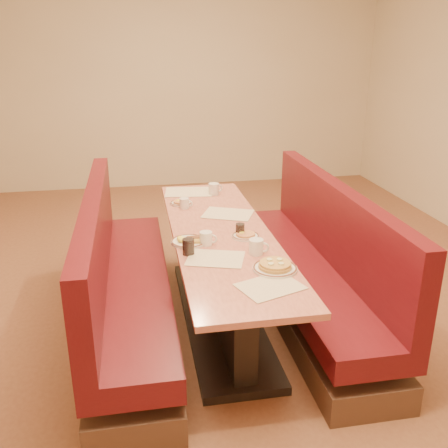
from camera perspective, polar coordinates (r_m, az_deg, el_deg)
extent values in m
plane|color=#9E6647|center=(3.96, -0.32, -11.00)|extent=(8.00, 8.00, 0.00)
cube|color=beige|center=(7.39, -5.97, 15.07)|extent=(6.00, 0.04, 2.80)
cube|color=black|center=(3.95, -0.32, -10.62)|extent=(0.55, 1.88, 0.06)
cube|color=black|center=(3.79, -0.33, -6.40)|extent=(0.15, 1.75, 0.71)
cube|color=#D97D64|center=(3.64, -0.35, -1.12)|extent=(0.70, 2.50, 0.04)
cube|color=#4C3326|center=(3.87, -10.39, -10.49)|extent=(0.55, 2.50, 0.20)
cube|color=#550E14|center=(3.74, -10.65, -6.92)|extent=(0.55, 2.50, 0.16)
cube|color=#550E14|center=(3.59, -14.46, -1.72)|extent=(0.12, 2.50, 0.60)
cube|color=#4C3326|center=(4.07, 9.19, -8.77)|extent=(0.55, 2.50, 0.20)
cube|color=#550E14|center=(3.94, 9.41, -5.33)|extent=(0.55, 2.50, 0.16)
cube|color=#550E14|center=(3.87, 12.73, 0.05)|extent=(0.12, 2.50, 0.60)
cube|color=beige|center=(3.17, -0.98, -3.95)|extent=(0.42, 0.36, 0.00)
cube|color=beige|center=(2.84, 5.29, -7.10)|extent=(0.41, 0.36, 0.00)
cube|color=beige|center=(4.58, -4.08, 3.69)|extent=(0.46, 0.37, 0.00)
cube|color=beige|center=(3.98, 0.45, 1.18)|extent=(0.46, 0.41, 0.00)
cylinder|color=silver|center=(3.04, 5.84, -5.11)|extent=(0.27, 0.27, 0.02)
torus|color=#5E2D1C|center=(3.04, 5.85, -4.96)|extent=(0.27, 0.27, 0.01)
cylinder|color=#BE8C44|center=(3.03, 5.85, -4.80)|extent=(0.20, 0.20, 0.02)
cylinder|color=#BE8C44|center=(3.02, 5.87, -4.52)|extent=(0.19, 0.19, 0.02)
cylinder|color=beige|center=(3.05, 6.36, -4.05)|extent=(0.03, 0.03, 0.01)
cylinder|color=beige|center=(3.04, 5.22, -4.08)|extent=(0.03, 0.03, 0.01)
cylinder|color=beige|center=(2.99, 5.37, -4.56)|extent=(0.03, 0.03, 0.01)
cylinder|color=beige|center=(3.00, 6.54, -4.53)|extent=(0.03, 0.03, 0.01)
cylinder|color=silver|center=(3.43, -4.06, -2.03)|extent=(0.24, 0.24, 0.02)
torus|color=#5E2D1C|center=(3.43, -4.06, -1.91)|extent=(0.24, 0.24, 0.01)
ellipsoid|color=yellow|center=(3.40, -4.80, -1.78)|extent=(0.06, 0.06, 0.03)
ellipsoid|color=yellow|center=(3.38, -4.36, -2.00)|extent=(0.05, 0.05, 0.03)
ellipsoid|color=yellow|center=(3.44, -5.01, -1.62)|extent=(0.05, 0.05, 0.03)
cylinder|color=brown|center=(3.44, -3.56, -1.64)|extent=(0.09, 0.02, 0.02)
cylinder|color=brown|center=(3.46, -3.56, -1.48)|extent=(0.09, 0.02, 0.02)
cube|color=gold|center=(3.39, -3.25, -1.98)|extent=(0.08, 0.06, 0.02)
cylinder|color=silver|center=(3.52, 2.47, -1.40)|extent=(0.19, 0.19, 0.01)
torus|color=#5E2D1C|center=(3.52, 2.47, -1.29)|extent=(0.19, 0.19, 0.01)
cylinder|color=#E58D51|center=(3.51, 2.47, -1.17)|extent=(0.14, 0.14, 0.01)
ellipsoid|color=yellow|center=(3.52, 2.03, -1.00)|extent=(0.04, 0.04, 0.02)
cylinder|color=silver|center=(4.25, -4.92, 2.38)|extent=(0.18, 0.18, 0.01)
torus|color=#5E2D1C|center=(4.25, -4.92, 2.47)|extent=(0.18, 0.18, 0.01)
cylinder|color=#E58D51|center=(4.24, -4.92, 2.57)|extent=(0.13, 0.13, 0.01)
ellipsoid|color=yellow|center=(4.25, -5.26, 2.69)|extent=(0.04, 0.04, 0.02)
cylinder|color=silver|center=(3.24, 3.69, -2.61)|extent=(0.09, 0.09, 0.10)
torus|color=silver|center=(3.23, 4.58, -2.68)|extent=(0.07, 0.04, 0.07)
cylinder|color=black|center=(3.22, 3.71, -1.89)|extent=(0.08, 0.08, 0.01)
cylinder|color=silver|center=(3.38, -2.08, -1.65)|extent=(0.09, 0.09, 0.09)
torus|color=silver|center=(3.37, -1.32, -1.72)|extent=(0.07, 0.04, 0.07)
cylinder|color=black|center=(3.36, -2.09, -1.02)|extent=(0.07, 0.07, 0.01)
cylinder|color=silver|center=(4.49, -1.18, 4.03)|extent=(0.09, 0.09, 0.10)
torus|color=silver|center=(4.51, -0.59, 4.11)|extent=(0.07, 0.03, 0.07)
cylinder|color=black|center=(4.48, -1.18, 4.57)|extent=(0.08, 0.08, 0.01)
cylinder|color=silver|center=(4.13, -4.56, 2.39)|extent=(0.08, 0.08, 0.08)
torus|color=silver|center=(4.12, -4.00, 2.35)|extent=(0.06, 0.04, 0.06)
cylinder|color=black|center=(4.12, -4.58, 2.87)|extent=(0.07, 0.07, 0.01)
cylinder|color=black|center=(3.23, -4.09, -2.62)|extent=(0.07, 0.07, 0.11)
cylinder|color=silver|center=(3.23, -4.09, -2.60)|extent=(0.08, 0.08, 0.11)
cylinder|color=black|center=(3.54, 1.85, -0.65)|extent=(0.06, 0.06, 0.09)
cylinder|color=silver|center=(3.54, 1.85, -0.64)|extent=(0.06, 0.06, 0.09)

